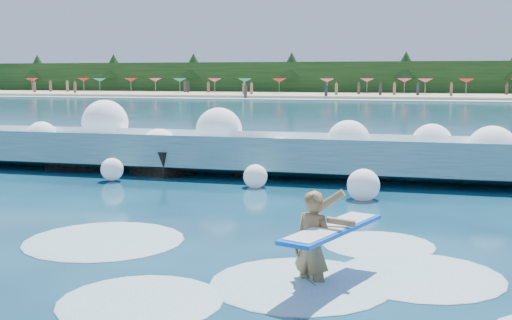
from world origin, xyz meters
name	(u,v)px	position (x,y,z in m)	size (l,w,h in m)	color
ground	(151,234)	(0.00, 0.00, 0.00)	(200.00, 200.00, 0.00)	#07273C
beach	(394,96)	(0.00, 78.00, 0.20)	(140.00, 20.00, 0.40)	tan
wet_band	(389,100)	(0.00, 67.00, 0.04)	(140.00, 5.00, 0.08)	silver
treeline	(399,78)	(0.00, 88.00, 2.50)	(140.00, 4.00, 5.00)	black
breaking_wave	(249,155)	(-0.26, 7.64, 0.56)	(18.55, 2.87, 1.60)	teal
rock_cluster	(161,157)	(-3.20, 7.74, 0.39)	(7.97, 3.16, 1.24)	black
surfer_with_board	(317,243)	(3.51, -2.05, 0.60)	(1.23, 2.83, 1.62)	olive
wave_spray	(252,140)	(-0.16, 7.54, 1.02)	(15.00, 4.80, 2.22)	white
surf_foam	(249,266)	(2.34, -1.48, 0.00)	(9.19, 5.82, 0.15)	silver
beach_umbrellas	(395,80)	(-0.03, 79.67, 2.25)	(111.75, 6.50, 0.50)	red
beachgoers	(421,90)	(3.54, 74.39, 1.10)	(103.18, 11.93, 1.93)	#3F332D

